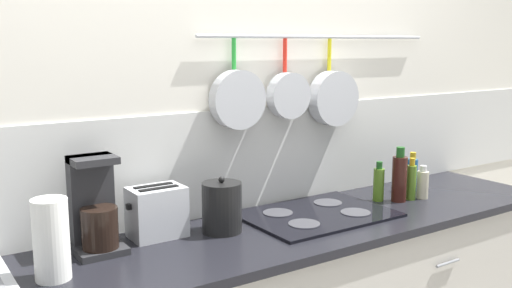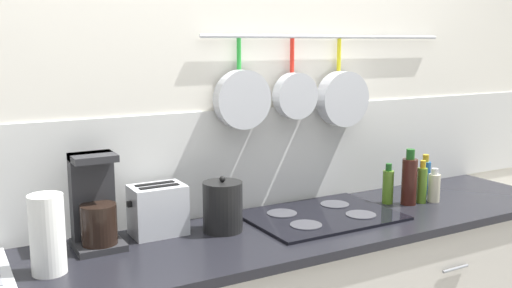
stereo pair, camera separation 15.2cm
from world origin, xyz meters
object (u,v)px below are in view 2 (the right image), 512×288
object	(u,v)px
bottle_cooking_wine	(409,180)
bottle_vinegar	(425,177)
paper_towel_roll	(47,234)
coffee_maker	(95,209)
toaster	(158,210)
bottle_hot_sauce	(422,184)
bottle_sesame_oil	(434,187)
bottle_olive_oil	(388,186)
kettle	(223,206)

from	to	relation	value
bottle_cooking_wine	bottle_vinegar	world-z (taller)	bottle_cooking_wine
paper_towel_roll	coffee_maker	xyz separation A→B (m)	(0.19, 0.16, 0.01)
toaster	bottle_hot_sauce	distance (m)	1.20
bottle_sesame_oil	bottle_olive_oil	bearing A→B (deg)	157.14
bottle_sesame_oil	bottle_vinegar	distance (m)	0.14
toaster	paper_towel_roll	bearing A→B (deg)	-156.88
toaster	bottle_vinegar	bearing A→B (deg)	-3.06
paper_towel_roll	bottle_sesame_oil	bearing A→B (deg)	-0.30
kettle	bottle_sesame_oil	world-z (taller)	kettle
paper_towel_roll	kettle	size ratio (longest dim) A/B	1.17
toaster	bottle_olive_oil	size ratio (longest dim) A/B	1.19
bottle_cooking_wine	bottle_vinegar	bearing A→B (deg)	25.90
kettle	bottle_olive_oil	world-z (taller)	kettle
bottle_olive_oil	kettle	bearing A→B (deg)	178.56
bottle_cooking_wine	bottle_vinegar	distance (m)	0.22
bottle_olive_oil	bottle_cooking_wine	world-z (taller)	bottle_cooking_wine
coffee_maker	bottle_cooking_wine	xyz separation A→B (m)	(1.36, -0.15, -0.03)
paper_towel_roll	toaster	size ratio (longest dim) A/B	1.17
toaster	bottle_hot_sauce	size ratio (longest dim) A/B	1.11
coffee_maker	bottle_vinegar	size ratio (longest dim) A/B	1.75
coffee_maker	bottle_vinegar	bearing A→B (deg)	-1.92
bottle_hot_sauce	bottle_vinegar	size ratio (longest dim) A/B	1.02
paper_towel_roll	bottle_sesame_oil	size ratio (longest dim) A/B	1.64
bottle_olive_oil	bottle_hot_sauce	xyz separation A→B (m)	(0.14, -0.07, 0.01)
bottle_cooking_wine	bottle_sesame_oil	distance (m)	0.14
bottle_cooking_wine	bottle_hot_sauce	world-z (taller)	bottle_cooking_wine
bottle_vinegar	coffee_maker	bearing A→B (deg)	178.08
toaster	kettle	bearing A→B (deg)	-20.46
toaster	bottle_vinegar	xyz separation A→B (m)	(1.31, -0.07, -0.01)
coffee_maker	bottle_vinegar	world-z (taller)	coffee_maker
toaster	bottle_olive_oil	bearing A→B (deg)	-5.80
toaster	coffee_maker	bearing A→B (deg)	-175.63
kettle	paper_towel_roll	bearing A→B (deg)	-171.65
bottle_sesame_oil	bottle_vinegar	bearing A→B (deg)	61.57
paper_towel_roll	bottle_cooking_wine	bearing A→B (deg)	0.65
paper_towel_roll	toaster	world-z (taller)	paper_towel_roll
kettle	bottle_sesame_oil	bearing A→B (deg)	-5.89
coffee_maker	bottle_sesame_oil	distance (m)	1.50
kettle	bottle_vinegar	bearing A→B (deg)	0.83
toaster	bottle_cooking_wine	world-z (taller)	bottle_cooking_wine
toaster	bottle_olive_oil	xyz separation A→B (m)	(1.05, -0.11, -0.01)
toaster	bottle_cooking_wine	bearing A→B (deg)	-8.38
kettle	bottle_cooking_wine	xyz separation A→B (m)	(0.89, -0.08, 0.01)
coffee_maker	toaster	world-z (taller)	coffee_maker
toaster	bottle_vinegar	distance (m)	1.32
bottle_olive_oil	bottle_sesame_oil	xyz separation A→B (m)	(0.20, -0.08, -0.01)
coffee_maker	bottle_hot_sauce	size ratio (longest dim) A/B	1.72
coffee_maker	bottle_hot_sauce	xyz separation A→B (m)	(1.42, -0.16, -0.05)
bottle_vinegar	bottle_hot_sauce	bearing A→B (deg)	-139.99
kettle	bottle_vinegar	world-z (taller)	kettle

